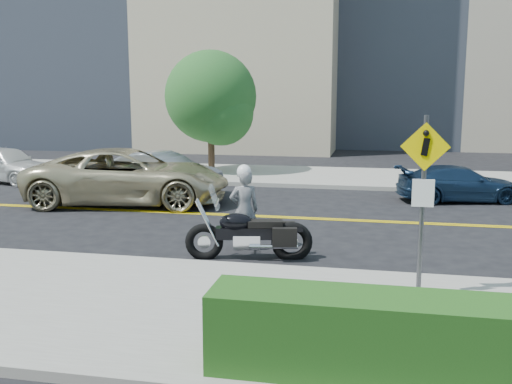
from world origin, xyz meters
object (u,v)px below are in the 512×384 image
object	(u,v)px
parked_car_silver	(162,173)
pedestrian_sign	(423,189)
parked_car_blue	(459,184)
suv	(128,176)
motorcycle	(249,222)
parked_car_white	(6,164)
motorcyclist	(244,207)

from	to	relation	value
parked_car_silver	pedestrian_sign	bearing A→B (deg)	-125.55
parked_car_blue	suv	bearing A→B (deg)	90.59
motorcycle	parked_car_silver	xyz separation A→B (m)	(-4.67, 7.36, -0.09)
suv	parked_car_blue	size ratio (longest dim) A/B	1.59
pedestrian_sign	parked_car_silver	size ratio (longest dim) A/B	0.71
parked_car_white	parked_car_silver	world-z (taller)	parked_car_silver
motorcyclist	parked_car_silver	size ratio (longest dim) A/B	0.45
pedestrian_sign	motorcycle	size ratio (longest dim) A/B	1.16
suv	pedestrian_sign	bearing A→B (deg)	-140.73
motorcyclist	motorcycle	distance (m)	0.78
parked_car_white	parked_car_blue	world-z (taller)	parked_car_white
parked_car_silver	parked_car_white	bearing A→B (deg)	95.49
motorcyclist	parked_car_blue	bearing A→B (deg)	-150.88
pedestrian_sign	motorcycle	xyz separation A→B (m)	(-3.34, 2.12, -1.17)
motorcycle	parked_car_blue	xyz separation A→B (m)	(5.17, 7.74, -0.22)
parked_car_silver	suv	bearing A→B (deg)	-173.90
parked_car_blue	parked_car_silver	bearing A→B (deg)	78.80
motorcycle	parked_car_blue	bearing A→B (deg)	44.66
motorcycle	parked_car_silver	distance (m)	8.71
suv	parked_car_white	xyz separation A→B (m)	(-6.43, 3.19, -0.17)
parked_car_white	parked_car_blue	xyz separation A→B (m)	(16.57, -0.66, -0.13)
pedestrian_sign	suv	world-z (taller)	pedestrian_sign
pedestrian_sign	parked_car_white	bearing A→B (deg)	144.51
motorcycle	suv	distance (m)	7.20
suv	parked_car_silver	xyz separation A→B (m)	(0.31, 2.15, -0.17)
motorcycle	parked_car_blue	size ratio (longest dim) A/B	0.66
suv	motorcycle	bearing A→B (deg)	-145.66
motorcycle	suv	bearing A→B (deg)	122.06
motorcycle	parked_car_white	distance (m)	14.16
motorcycle	motorcyclist	bearing A→B (deg)	99.21
motorcyclist	parked_car_blue	world-z (taller)	motorcyclist
motorcycle	parked_car_blue	world-z (taller)	motorcycle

